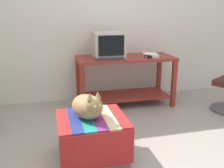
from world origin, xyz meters
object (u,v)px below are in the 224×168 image
at_px(book, 151,55).
at_px(desk, 125,72).
at_px(cat, 88,106).
at_px(stapler, 148,56).
at_px(keyboard, 109,58).
at_px(tv_monitor, 108,45).
at_px(ottoman_with_blanket, 92,138).

bearing_deg(book, desk, -176.51).
height_order(cat, stapler, stapler).
bearing_deg(book, stapler, -114.22).
relative_size(keyboard, stapler, 3.64).
distance_m(desk, book, 0.45).
height_order(tv_monitor, cat, tv_monitor).
xyz_separation_m(keyboard, cat, (-0.49, -1.20, -0.20)).
distance_m(desk, tv_monitor, 0.47).
relative_size(ottoman_with_blanket, cat, 1.39).
relative_size(keyboard, cat, 0.89).
relative_size(tv_monitor, book, 1.57).
distance_m(tv_monitor, keyboard, 0.25).
bearing_deg(stapler, tv_monitor, 124.45).
distance_m(desk, keyboard, 0.39).
distance_m(keyboard, ottoman_with_blanket, 1.40).
height_order(keyboard, book, book).
height_order(keyboard, stapler, stapler).
height_order(desk, book, book).
distance_m(desk, cat, 1.54).
xyz_separation_m(desk, tv_monitor, (-0.24, 0.06, 0.40)).
bearing_deg(desk, ottoman_with_blanket, -117.43).
bearing_deg(cat, desk, 42.77).
bearing_deg(keyboard, tv_monitor, 85.16).
relative_size(book, cat, 0.62).
height_order(tv_monitor, ottoman_with_blanket, tv_monitor).
bearing_deg(desk, stapler, -30.97).
bearing_deg(tv_monitor, desk, -12.45).
bearing_deg(stapler, book, 22.90).
bearing_deg(book, cat, -119.79).
bearing_deg(keyboard, book, 12.67).
bearing_deg(keyboard, ottoman_with_blanket, -105.23).
height_order(keyboard, ottoman_with_blanket, keyboard).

